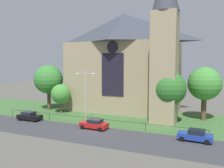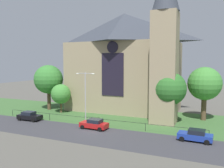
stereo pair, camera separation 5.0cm
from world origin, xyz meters
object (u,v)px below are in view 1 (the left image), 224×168
Objects in this scene: tree_left_far at (49,80)px; tree_right_far at (205,84)px; tree_right_near at (170,89)px; parked_car_blue at (196,135)px; tree_left_near at (61,94)px; parked_car_black at (29,116)px; church_building at (126,61)px; streetlamp_near at (85,91)px; parked_car_red at (94,124)px.

tree_left_far is 1.03× the size of tree_right_far.
parked_car_blue is (4.64, -7.59, -4.97)m from tree_right_near.
tree_left_near is (-21.22, 0.05, -1.97)m from tree_right_near.
parked_car_black is (-27.55, -12.17, -5.54)m from tree_right_far.
tree_right_far is at bearing -89.17° from parked_car_blue.
tree_right_near is at bearing -36.24° from church_building.
tree_right_far is 13.56m from parked_car_blue.
tree_left_near is 10.91m from streetlamp_near.
tree_right_near is (10.13, -7.42, -4.56)m from church_building.
tree_right_near is 13.36m from parked_car_red.
parked_car_red is at bearing -30.96° from tree_left_far.
parked_car_black is (3.03, -9.15, -5.64)m from tree_left_far.
tree_left_far is (-15.37, -5.66, -3.89)m from church_building.
church_building is 14.37m from streetlamp_near.
streetlamp_near is 1.97× the size of parked_car_blue.
parked_car_black is at bearing 2.45° from parked_car_blue.
tree_left_far is at bearing -28.97° from parked_car_red.
tree_left_near is 1.33× the size of parked_car_blue.
tree_right_far reaches higher than streetlamp_near.
parked_car_blue is at bearing -177.51° from parked_car_red.
parked_car_blue is at bearing -2.54° from parked_car_black.
tree_right_near is 0.89× the size of tree_left_far.
parked_car_red is (2.51, -1.81, -4.60)m from streetlamp_near.
parked_car_red is (-14.79, -12.49, -5.54)m from tree_right_far.
tree_right_far is (15.21, -2.65, -3.99)m from church_building.
tree_left_near is at bearing -32.00° from parked_car_red.
tree_left_far is at bearing -14.37° from parked_car_blue.
parked_car_red is 14.35m from parked_car_blue.
parked_car_black is 12.76m from parked_car_red.
parked_car_blue is at bearing -58.54° from tree_right_near.
streetlamp_near is at bearing -29.99° from tree_left_far.
parked_car_blue is at bearing -5.69° from streetlamp_near.
parked_car_black is (-12.34, -14.82, -9.53)m from church_building.
parked_car_red is (-9.71, -7.71, -4.97)m from tree_right_near.
tree_left_near is 8.12m from parked_car_black.
parked_car_black is (-22.47, -7.40, -4.97)m from tree_right_near.
tree_left_far reaches higher than tree_left_near.
tree_right_near is 25.57m from tree_left_far.
church_building is at bearing 170.13° from tree_right_far.
church_building is at bearing 143.76° from tree_right_near.
parked_car_blue is at bearing -92.03° from tree_right_far.
tree_right_far is (5.08, 4.78, 0.57)m from tree_right_near.
streetlamp_near is at bearing -33.75° from parked_car_red.
church_building reaches higher than parked_car_red.
tree_left_near reaches higher than parked_car_black.
tree_right_near is 24.17m from parked_car_black.
tree_right_far is at bearing 5.63° from tree_left_far.
tree_right_near is at bearing -0.13° from tree_left_near.
parked_car_blue is at bearing -45.46° from church_building.
tree_left_near reaches higher than parked_car_blue.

